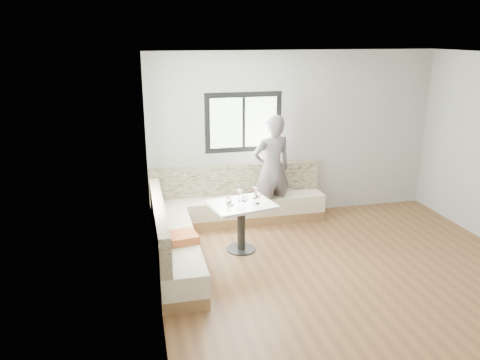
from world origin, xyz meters
name	(u,v)px	position (x,y,z in m)	size (l,w,h in m)	color
room	(354,174)	(-0.08, 0.08, 1.41)	(5.01, 5.01, 2.81)	brown
banquette	(213,219)	(-1.59, 1.63, 0.33)	(2.90, 2.80, 0.95)	olive
table	(241,215)	(-1.24, 1.17, 0.54)	(1.01, 0.86, 0.73)	black
person	(272,169)	(-0.50, 2.15, 0.91)	(0.67, 0.44, 1.83)	#60595E
olive_ramekin	(230,204)	(-1.42, 1.15, 0.75)	(0.10, 0.10, 0.04)	white
wine_glass_a	(229,201)	(-1.47, 0.96, 0.86)	(0.09, 0.09, 0.19)	white
wine_glass_b	(245,199)	(-1.24, 0.97, 0.86)	(0.09, 0.09, 0.19)	white
wine_glass_c	(258,195)	(-1.02, 1.11, 0.86)	(0.09, 0.09, 0.19)	white
wine_glass_d	(240,192)	(-1.24, 1.28, 0.86)	(0.09, 0.09, 0.19)	white
wine_glass_e	(255,190)	(-1.00, 1.34, 0.86)	(0.09, 0.09, 0.19)	white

